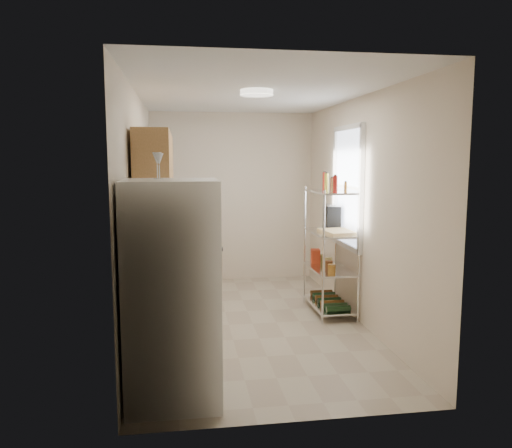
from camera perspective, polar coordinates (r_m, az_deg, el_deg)
The scene contains 16 objects.
room at distance 5.60m, azimuth -0.39°, elevation 1.38°, with size 2.52×4.42×2.62m.
counter_run at distance 6.13m, azimuth -9.56°, elevation -6.25°, with size 0.63×3.51×0.90m.
upper_cabinets at distance 5.62m, azimuth -11.32°, elevation 6.47°, with size 0.33×2.20×0.72m, color tan.
range_hood at distance 6.44m, azimuth -10.39°, elevation 2.85°, with size 0.50×0.60×0.12m, color #B7BABC.
window at distance 6.21m, azimuth 10.43°, elevation 4.16°, with size 0.06×1.00×1.46m, color white.
bakers_rack at distance 6.13m, azimuth 8.55°, elevation 0.02°, with size 0.45×0.90×1.73m.
ceiling_dome at distance 5.32m, azimuth 0.07°, elevation 14.77°, with size 0.34×0.34×0.06m, color white.
refrigerator at distance 3.96m, azimuth -9.51°, elevation -7.62°, with size 0.72×0.72×1.74m, color white.
wine_glass_a at distance 3.98m, azimuth -11.23°, elevation 6.56°, with size 0.07×0.07×0.21m, color silver, non-canonical shape.
wine_glass_b at distance 3.92m, azimuth -11.00°, elevation 6.50°, with size 0.07×0.07×0.20m, color silver, non-canonical shape.
rice_cooker at distance 5.77m, azimuth -9.83°, elevation -1.58°, with size 0.24×0.24×0.20m, color silver.
frying_pan_large at distance 6.32m, azimuth -9.64°, elevation -1.47°, with size 0.28×0.28×0.05m, color black.
frying_pan_small at distance 6.75m, azimuth -9.34°, elevation -0.92°, with size 0.21×0.21×0.04m, color black.
cutting_board at distance 6.07m, azimuth 9.45°, elevation -0.86°, with size 0.37×0.48×0.03m, color tan.
espresso_machine at distance 6.43m, azimuth 8.67°, elevation 0.88°, with size 0.18×0.27×0.31m, color black.
storage_bag at distance 6.49m, azimuth 6.81°, elevation -3.66°, with size 0.11×0.15×0.17m, color #A62E14.
Camera 1 is at (-0.79, -5.52, 1.89)m, focal length 35.00 mm.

